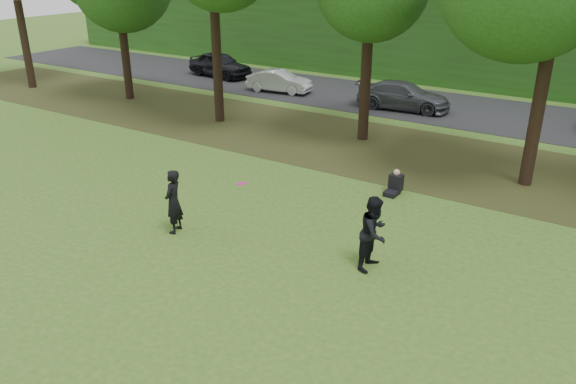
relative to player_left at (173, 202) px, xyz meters
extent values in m
plane|color=#32591B|center=(3.71, -3.05, -0.94)|extent=(120.00, 120.00, 0.00)
cube|color=#3F2A16|center=(3.71, 9.95, -0.94)|extent=(60.00, 7.00, 0.01)
cube|color=black|center=(3.71, 17.95, -0.93)|extent=(70.00, 7.00, 0.02)
cube|color=#214A15|center=(3.71, 23.95, 1.56)|extent=(70.00, 3.00, 5.00)
imported|color=black|center=(0.00, 0.00, 0.00)|extent=(0.63, 0.79, 1.88)
imported|color=black|center=(5.61, 1.26, 0.03)|extent=(0.78, 0.98, 1.94)
imported|color=black|center=(-12.81, 17.83, -0.15)|extent=(4.73, 2.42, 1.54)
imported|color=#B4B6BC|center=(-7.19, 16.28, -0.31)|extent=(3.87, 1.78, 1.23)
imported|color=#404147|center=(0.26, 16.49, -0.24)|extent=(4.90, 2.41, 1.37)
cylinder|color=#FC159F|center=(2.33, 0.16, 1.01)|extent=(0.37, 0.38, 0.11)
cube|color=black|center=(4.20, 5.83, -0.86)|extent=(0.42, 0.58, 0.16)
cube|color=black|center=(4.21, 6.11, -0.58)|extent=(0.43, 0.36, 0.56)
sphere|color=tan|center=(4.21, 6.11, -0.22)|extent=(0.22, 0.22, 0.22)
cylinder|color=black|center=(-20.29, 9.35, 1.54)|extent=(0.44, 0.44, 4.96)
cylinder|color=black|center=(-13.29, 10.55, 1.20)|extent=(0.44, 0.44, 4.28)
cylinder|color=black|center=(-6.29, 9.75, 1.60)|extent=(0.44, 0.44, 5.08)
cylinder|color=black|center=(0.71, 10.85, 1.12)|extent=(0.44, 0.44, 4.12)
cylinder|color=black|center=(7.71, 9.25, 1.37)|extent=(0.44, 0.44, 4.62)
camera|label=1|loc=(10.54, -10.41, 6.48)|focal=35.00mm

